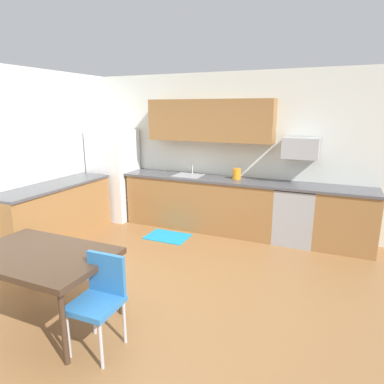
{
  "coord_description": "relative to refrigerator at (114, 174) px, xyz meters",
  "views": [
    {
      "loc": [
        1.75,
        -3.01,
        2.09
      ],
      "look_at": [
        0.0,
        1.0,
        1.0
      ],
      "focal_mm": 31.24,
      "sensor_mm": 36.0,
      "label": 1
    }
  ],
  "objects": [
    {
      "name": "cabinet_run_back_right",
      "position": [
        4.14,
        0.08,
        -0.41
      ],
      "size": [
        0.88,
        0.6,
        0.9
      ],
      "primitive_type": "cube",
      "color": "olive",
      "rests_on": "ground"
    },
    {
      "name": "countertop_back",
      "position": [
        2.18,
        0.08,
        0.06
      ],
      "size": [
        4.8,
        0.64,
        0.04
      ],
      "primitive_type": "cube",
      "color": "#4C4C51",
      "rests_on": "cabinet_run_back"
    },
    {
      "name": "ground_plane",
      "position": [
        2.18,
        -2.22,
        -0.86
      ],
      "size": [
        12.0,
        12.0,
        0.0
      ],
      "primitive_type": "plane",
      "color": "olive"
    },
    {
      "name": "upper_cabinets_back",
      "position": [
        1.88,
        0.21,
        1.04
      ],
      "size": [
        2.2,
        0.34,
        0.7
      ],
      "primitive_type": "cube",
      "color": "olive"
    },
    {
      "name": "refrigerator",
      "position": [
        0.0,
        0.0,
        0.0
      ],
      "size": [
        0.76,
        0.7,
        1.71
      ],
      "primitive_type": "cube",
      "color": "white",
      "rests_on": "ground"
    },
    {
      "name": "countertop_left",
      "position": [
        -0.12,
        -1.42,
        0.06
      ],
      "size": [
        0.64,
        2.0,
        0.04
      ],
      "primitive_type": "cube",
      "color": "#4C4C51",
      "rests_on": "cabinet_run_left"
    },
    {
      "name": "dining_table",
      "position": [
        1.37,
        -3.07,
        -0.19
      ],
      "size": [
        1.4,
        0.9,
        0.73
      ],
      "color": "#422D1E",
      "rests_on": "ground"
    },
    {
      "name": "wall_back",
      "position": [
        2.18,
        0.43,
        0.49
      ],
      "size": [
        5.8,
        0.1,
        2.7
      ],
      "primitive_type": "cube",
      "color": "silver",
      "rests_on": "ground"
    },
    {
      "name": "chair_near_table",
      "position": [
        2.14,
        -3.15,
        -0.35
      ],
      "size": [
        0.41,
        0.41,
        0.85
      ],
      "color": "#2D72B7",
      "rests_on": "ground"
    },
    {
      "name": "cabinet_run_left",
      "position": [
        -0.12,
        -1.42,
        -0.41
      ],
      "size": [
        0.6,
        2.0,
        0.9
      ],
      "primitive_type": "cube",
      "color": "olive",
      "rests_on": "ground"
    },
    {
      "name": "kettle",
      "position": [
        2.41,
        0.13,
        0.16
      ],
      "size": [
        0.14,
        0.14,
        0.2
      ],
      "primitive_type": "cylinder",
      "color": "orange",
      "rests_on": "countertop_back"
    },
    {
      "name": "oven_range",
      "position": [
        3.4,
        0.08,
        -0.4
      ],
      "size": [
        0.6,
        0.6,
        0.91
      ],
      "color": "#999BA0",
      "rests_on": "ground"
    },
    {
      "name": "floor_mat",
      "position": [
        1.45,
        -0.57,
        -0.85
      ],
      "size": [
        0.7,
        0.5,
        0.01
      ],
      "primitive_type": "cube",
      "color": "#198CBF",
      "rests_on": "ground"
    },
    {
      "name": "sink_basin",
      "position": [
        1.54,
        0.08,
        0.02
      ],
      "size": [
        0.48,
        0.4,
        0.14
      ],
      "primitive_type": "cube",
      "color": "#A5A8AD",
      "rests_on": "countertop_back"
    },
    {
      "name": "sink_faucet",
      "position": [
        1.54,
        0.26,
        0.18
      ],
      "size": [
        0.02,
        0.02,
        0.24
      ],
      "primitive_type": "cylinder",
      "color": "#B2B5BA",
      "rests_on": "countertop_back"
    },
    {
      "name": "microwave",
      "position": [
        3.4,
        0.18,
        0.65
      ],
      "size": [
        0.54,
        0.36,
        0.32
      ],
      "primitive_type": "cube",
      "color": "#9EA0A5"
    },
    {
      "name": "cabinet_run_back",
      "position": [
        1.77,
        0.08,
        -0.41
      ],
      "size": [
        2.67,
        0.6,
        0.9
      ],
      "primitive_type": "cube",
      "color": "olive",
      "rests_on": "ground"
    }
  ]
}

